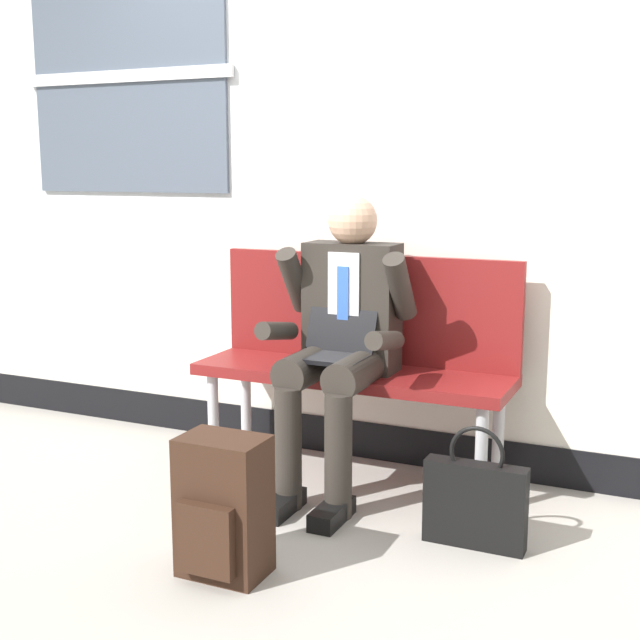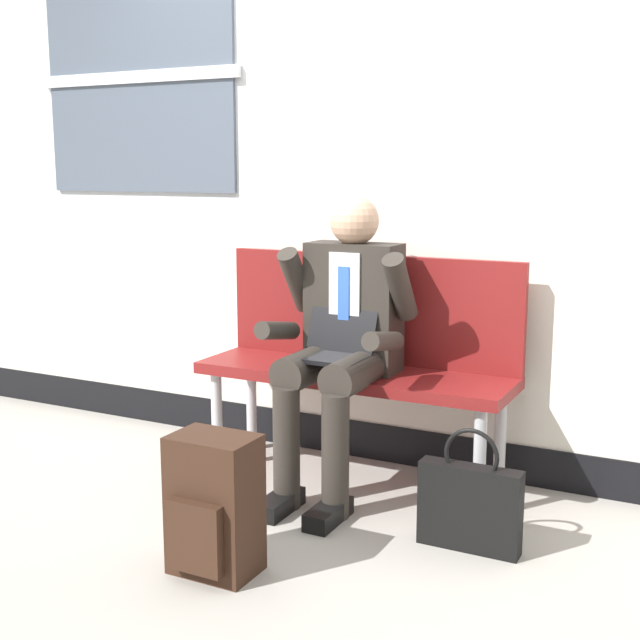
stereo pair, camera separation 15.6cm
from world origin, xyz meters
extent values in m
plane|color=#9E9991|center=(0.00, 0.00, 0.00)|extent=(18.00, 18.00, 0.00)
cube|color=silver|center=(0.00, 0.76, 2.00)|extent=(6.85, 0.12, 1.81)
cube|color=silver|center=(0.00, 0.76, 0.64)|extent=(6.85, 0.12, 0.92)
cube|color=black|center=(0.00, 0.76, 0.09)|extent=(6.85, 0.14, 0.18)
cube|color=#4C5666|center=(-1.23, 0.69, 1.82)|extent=(1.16, 0.02, 1.15)
cube|color=silver|center=(-1.23, 0.68, 1.82)|extent=(1.24, 0.03, 0.06)
cube|color=maroon|center=(0.12, 0.41, 0.48)|extent=(1.39, 0.42, 0.05)
cube|color=maroon|center=(0.12, 0.59, 0.75)|extent=(1.39, 0.04, 0.48)
cylinder|color=#B7B7BC|center=(-0.50, 0.26, 0.23)|extent=(0.05, 0.05, 0.45)
cylinder|color=#B7B7BC|center=(-0.50, 0.56, 0.23)|extent=(0.05, 0.05, 0.45)
cylinder|color=#B7B7BC|center=(0.74, 0.26, 0.23)|extent=(0.05, 0.05, 0.45)
cylinder|color=#B7B7BC|center=(0.74, 0.56, 0.23)|extent=(0.05, 0.05, 0.45)
cylinder|color=#2D2823|center=(0.01, 0.20, 0.55)|extent=(0.15, 0.40, 0.15)
cylinder|color=#2D2823|center=(0.01, 0.01, 0.25)|extent=(0.11, 0.11, 0.50)
cube|color=black|center=(0.01, -0.05, 0.04)|extent=(0.10, 0.26, 0.07)
cylinder|color=#2D2823|center=(0.23, 0.20, 0.55)|extent=(0.15, 0.40, 0.15)
cylinder|color=#2D2823|center=(0.23, 0.01, 0.25)|extent=(0.11, 0.11, 0.50)
cube|color=black|center=(0.23, -0.05, 0.04)|extent=(0.10, 0.26, 0.07)
cube|color=#2D2823|center=(0.12, 0.41, 0.78)|extent=(0.40, 0.18, 0.55)
cube|color=silver|center=(0.12, 0.31, 0.83)|extent=(0.14, 0.01, 0.39)
cube|color=blue|center=(0.12, 0.30, 0.80)|extent=(0.05, 0.01, 0.33)
sphere|color=tan|center=(0.12, 0.41, 1.15)|extent=(0.21, 0.21, 0.21)
cylinder|color=#2D2823|center=(-0.12, 0.34, 0.89)|extent=(0.09, 0.25, 0.30)
cylinder|color=#2D2823|center=(-0.12, 0.17, 0.70)|extent=(0.08, 0.27, 0.12)
cylinder|color=#2D2823|center=(0.36, 0.34, 0.89)|extent=(0.09, 0.25, 0.30)
cylinder|color=#2D2823|center=(0.36, 0.17, 0.70)|extent=(0.08, 0.27, 0.12)
cube|color=black|center=(0.12, 0.17, 0.60)|extent=(0.30, 0.22, 0.02)
cube|color=black|center=(0.12, 0.30, 0.71)|extent=(0.30, 0.08, 0.21)
cube|color=#331E14|center=(0.07, -0.59, 0.24)|extent=(0.29, 0.20, 0.48)
cube|color=#331E14|center=(0.07, -0.71, 0.17)|extent=(0.20, 0.04, 0.24)
cube|color=black|center=(0.79, -0.03, 0.16)|extent=(0.37, 0.08, 0.32)
torus|color=black|center=(0.79, -0.03, 0.36)|extent=(0.20, 0.02, 0.20)
camera|label=1|loc=(1.47, -2.88, 1.37)|focal=47.07mm
camera|label=2|loc=(1.61, -2.82, 1.37)|focal=47.07mm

